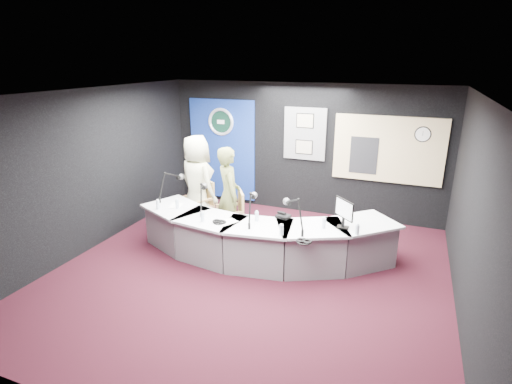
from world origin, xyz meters
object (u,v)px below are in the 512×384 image
at_px(person_man, 197,183).
at_px(broadcast_desk, 259,238).
at_px(armchair_left, 198,204).
at_px(armchair_right, 229,216).
at_px(person_woman, 229,195).

bearing_deg(person_man, broadcast_desk, 179.31).
height_order(broadcast_desk, armchair_left, armchair_left).
bearing_deg(broadcast_desk, armchair_right, 148.80).
height_order(armchair_left, person_woman, person_woman).
bearing_deg(person_man, armchair_right, -175.57).
height_order(armchair_right, person_man, person_man).
height_order(armchair_left, person_man, person_man).
xyz_separation_m(broadcast_desk, person_man, (-1.60, 0.78, 0.57)).
relative_size(broadcast_desk, armchair_left, 4.43).
relative_size(armchair_left, person_woman, 0.57).
bearing_deg(broadcast_desk, person_man, 153.93).
bearing_deg(person_woman, person_man, 30.91).
bearing_deg(person_woman, armchair_left, 30.91).
xyz_separation_m(armchair_left, person_man, (0.00, 0.00, 0.44)).
bearing_deg(armchair_right, broadcast_desk, 25.76).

